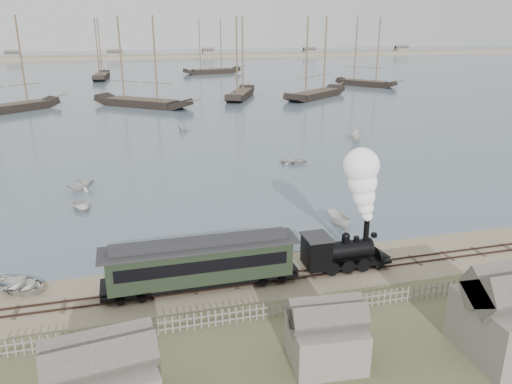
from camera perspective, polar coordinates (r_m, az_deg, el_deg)
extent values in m
plane|color=gray|center=(39.43, -1.59, -8.91)|extent=(600.00, 600.00, 0.00)
cube|color=#495A69|center=(204.97, -12.97, 13.23)|extent=(600.00, 336.00, 0.06)
cube|color=#35231D|center=(37.25, -0.69, -10.51)|extent=(120.00, 0.08, 0.12)
cube|color=#35231D|center=(38.10, -1.06, -9.79)|extent=(120.00, 0.08, 0.12)
cube|color=#43352B|center=(37.71, -0.88, -10.24)|extent=(120.00, 1.80, 0.06)
cube|color=tan|center=(284.70, -13.72, 14.61)|extent=(500.00, 20.00, 1.80)
cube|color=black|center=(39.82, 10.32, -7.81)|extent=(6.74, 1.98, 0.25)
cylinder|color=black|center=(39.23, 9.88, -6.59)|extent=(4.16, 1.49, 1.49)
cube|color=black|center=(38.34, 6.91, -6.74)|extent=(1.78, 2.18, 2.28)
cube|color=#2A2A2C|center=(37.84, 6.98, -5.11)|extent=(1.98, 2.38, 0.12)
cylinder|color=black|center=(39.47, 12.48, -4.48)|extent=(0.44, 0.44, 1.59)
sphere|color=black|center=(38.83, 10.24, -5.01)|extent=(0.63, 0.63, 0.63)
cone|color=black|center=(41.22, 14.35, -7.30)|extent=(1.39, 1.98, 1.98)
cube|color=black|center=(39.91, 13.34, -4.82)|extent=(0.35, 0.35, 0.35)
cube|color=black|center=(36.80, -6.25, -9.93)|extent=(14.04, 2.31, 0.35)
cube|color=black|center=(36.15, -6.33, -7.98)|extent=(13.04, 2.51, 2.51)
cube|color=black|center=(34.91, -6.02, -8.53)|extent=(12.04, 0.06, 0.90)
cube|color=black|center=(37.17, -6.65, -6.77)|extent=(12.04, 0.06, 0.90)
cube|color=#2A2A2C|center=(35.58, -6.41, -6.11)|extent=(14.04, 2.71, 0.18)
cube|color=#2A2A2C|center=(35.46, -6.43, -5.66)|extent=(12.54, 1.20, 0.45)
imported|color=silver|center=(40.18, -25.39, -9.60)|extent=(5.00, 5.39, 0.91)
imported|color=silver|center=(54.41, -19.32, -1.53)|extent=(3.91, 3.25, 0.70)
imported|color=silver|center=(60.54, -19.47, 1.00)|extent=(3.96, 4.20, 1.75)
imported|color=silver|center=(47.73, 9.39, -3.13)|extent=(3.47, 1.63, 1.29)
imported|color=silver|center=(68.33, 4.43, 3.57)|extent=(3.66, 4.30, 0.76)
imported|color=silver|center=(64.50, 11.33, 2.81)|extent=(4.51, 4.42, 1.80)
imported|color=silver|center=(82.89, 11.41, 6.26)|extent=(4.29, 3.46, 1.58)
imported|color=silver|center=(89.95, -8.40, 7.47)|extent=(4.37, 4.18, 1.79)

